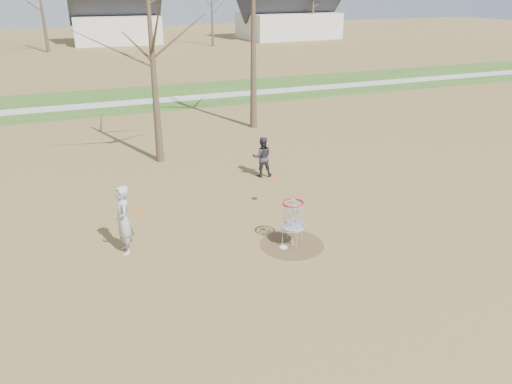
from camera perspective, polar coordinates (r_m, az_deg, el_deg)
ground at (r=14.15m, az=4.14°, el=-6.02°), size 160.00×160.00×0.00m
green_band at (r=33.30m, az=-11.77°, el=10.52°), size 160.00×8.00×0.01m
footpath at (r=32.34m, az=-11.44°, el=10.21°), size 160.00×1.50×0.01m
dirt_circle at (r=14.15m, az=4.14°, el=-6.00°), size 1.80×1.80×0.01m
player_standing at (r=13.77m, az=-14.92°, el=-3.12°), size 0.49×0.72×1.93m
player_throwing at (r=18.78m, az=0.71°, el=4.04°), size 0.87×0.75×1.54m
disc_grounded at (r=13.96m, az=3.15°, el=-6.33°), size 0.22×0.22×0.02m
discs_in_play at (r=14.69m, az=-4.66°, el=-0.07°), size 4.72×1.66×0.23m
disc_golf_basket at (r=13.74m, az=4.24°, el=-2.67°), size 0.64×0.64×1.35m
bare_trees at (r=47.51m, az=-13.57°, el=20.43°), size 52.62×44.98×9.00m
houses_row at (r=64.53m, az=-13.51°, el=19.28°), size 56.51×10.01×7.26m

